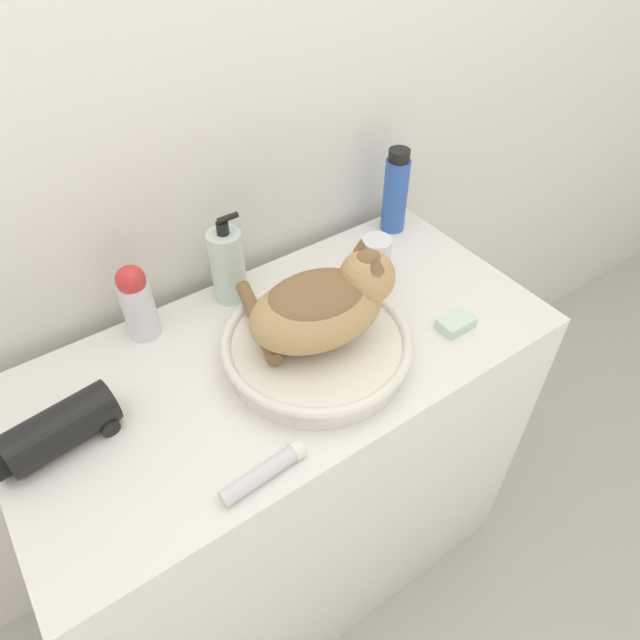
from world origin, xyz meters
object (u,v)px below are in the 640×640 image
object	(u,v)px
soap_bar	(456,323)
faucet	(373,264)
cat	(323,303)
hair_dryer	(61,428)
cream_tube	(265,472)
lotion_bottle_white	(137,302)
soap_pump_bottle	(228,265)
shampoo_bottle_tall	(395,192)

from	to	relation	value
soap_bar	faucet	bearing A→B (deg)	113.67
cat	hair_dryer	world-z (taller)	cat
cream_tube	soap_bar	distance (m)	0.49
lotion_bottle_white	cat	bearing A→B (deg)	-45.09
soap_bar	lotion_bottle_white	bearing A→B (deg)	146.33
cat	faucet	size ratio (longest dim) A/B	1.91
cat	soap_pump_bottle	bearing A→B (deg)	112.32
soap_pump_bottle	soap_bar	world-z (taller)	soap_pump_bottle
cat	soap_bar	distance (m)	0.30
cream_tube	soap_bar	bearing A→B (deg)	8.35
shampoo_bottle_tall	hair_dryer	distance (m)	0.87
soap_pump_bottle	soap_bar	bearing A→B (deg)	-46.90
cat	faucet	distance (m)	0.21
shampoo_bottle_tall	soap_bar	xyz separation A→B (m)	(-0.12, -0.34, -0.09)
cat	soap_pump_bottle	world-z (taller)	cat
shampoo_bottle_tall	cream_tube	size ratio (longest dim) A/B	1.36
soap_pump_bottle	lotion_bottle_white	xyz separation A→B (m)	(-0.19, 0.00, -0.00)
faucet	lotion_bottle_white	xyz separation A→B (m)	(-0.44, 0.17, -0.00)
shampoo_bottle_tall	cat	bearing A→B (deg)	-146.68
lotion_bottle_white	soap_bar	size ratio (longest dim) A/B	2.29
soap_pump_bottle	shampoo_bottle_tall	distance (m)	0.45
faucet	lotion_bottle_white	size ratio (longest dim) A/B	0.93
faucet	shampoo_bottle_tall	xyz separation A→B (m)	(0.20, 0.17, 0.01)
cat	hair_dryer	bearing A→B (deg)	178.82
cream_tube	soap_pump_bottle	bearing A→B (deg)	68.13
shampoo_bottle_tall	hair_dryer	bearing A→B (deg)	-168.71
cat	soap_pump_bottle	size ratio (longest dim) A/B	1.47
lotion_bottle_white	faucet	bearing A→B (deg)	-21.03
faucet	hair_dryer	world-z (taller)	faucet
soap_pump_bottle	shampoo_bottle_tall	bearing A→B (deg)	0.00
lotion_bottle_white	soap_bar	xyz separation A→B (m)	(0.51, -0.34, -0.07)
cat	cream_tube	size ratio (longest dim) A/B	1.92
cat	soap_bar	size ratio (longest dim) A/B	4.06
cream_tube	hair_dryer	distance (m)	0.34
cat	lotion_bottle_white	world-z (taller)	cat
shampoo_bottle_tall	soap_bar	distance (m)	0.38
soap_pump_bottle	hair_dryer	bearing A→B (deg)	-157.18
shampoo_bottle_tall	soap_bar	size ratio (longest dim) A/B	2.88
faucet	hair_dryer	size ratio (longest dim) A/B	0.74
soap_pump_bottle	shampoo_bottle_tall	world-z (taller)	shampoo_bottle_tall
shampoo_bottle_tall	hair_dryer	size ratio (longest dim) A/B	1.00
faucet	cream_tube	distance (m)	0.48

